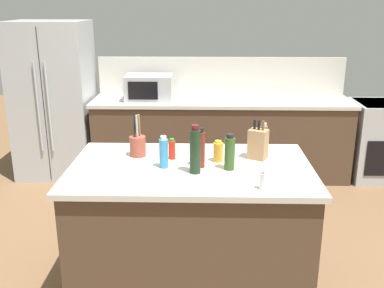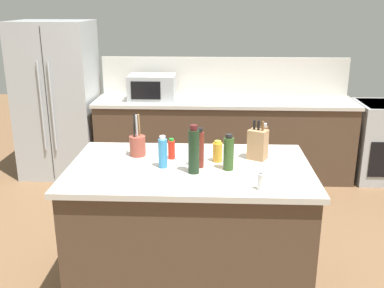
{
  "view_description": "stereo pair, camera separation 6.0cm",
  "coord_description": "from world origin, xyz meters",
  "px_view_note": "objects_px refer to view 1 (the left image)",
  "views": [
    {
      "loc": [
        0.08,
        -2.95,
        2.05
      ],
      "look_at": [
        0.0,
        0.35,
        0.99
      ],
      "focal_mm": 42.0,
      "sensor_mm": 36.0,
      "label": 1
    },
    {
      "loc": [
        0.14,
        -2.95,
        2.05
      ],
      "look_at": [
        0.0,
        0.35,
        0.99
      ],
      "focal_mm": 42.0,
      "sensor_mm": 36.0,
      "label": 2
    }
  ],
  "objects_px": {
    "refrigerator": "(54,100)",
    "wine_bottle": "(195,151)",
    "utensil_crock": "(138,145)",
    "pepper_grinder": "(263,139)",
    "knife_block": "(258,144)",
    "vinegar_bottle": "(201,149)",
    "olive_oil_bottle": "(230,153)",
    "microwave": "(149,87)",
    "honey_jar": "(218,152)",
    "range_oven": "(383,140)",
    "dish_soap_bottle": "(164,153)",
    "hot_sauce_bottle": "(172,149)",
    "salt_shaker": "(263,181)"
  },
  "relations": [
    {
      "from": "refrigerator",
      "to": "wine_bottle",
      "type": "height_order",
      "value": "refrigerator"
    },
    {
      "from": "utensil_crock",
      "to": "pepper_grinder",
      "type": "distance_m",
      "value": 0.95
    },
    {
      "from": "knife_block",
      "to": "refrigerator",
      "type": "bearing_deg",
      "value": 163.64
    },
    {
      "from": "vinegar_bottle",
      "to": "olive_oil_bottle",
      "type": "xyz_separation_m",
      "value": [
        0.2,
        -0.04,
        -0.01
      ]
    },
    {
      "from": "wine_bottle",
      "to": "vinegar_bottle",
      "type": "bearing_deg",
      "value": 71.81
    },
    {
      "from": "microwave",
      "to": "olive_oil_bottle",
      "type": "xyz_separation_m",
      "value": [
        0.81,
        -2.26,
        -0.03
      ]
    },
    {
      "from": "microwave",
      "to": "utensil_crock",
      "type": "xyz_separation_m",
      "value": [
        0.15,
        -1.99,
        -0.06
      ]
    },
    {
      "from": "olive_oil_bottle",
      "to": "honey_jar",
      "type": "xyz_separation_m",
      "value": [
        -0.07,
        0.16,
        -0.05
      ]
    },
    {
      "from": "range_oven",
      "to": "microwave",
      "type": "height_order",
      "value": "microwave"
    },
    {
      "from": "utensil_crock",
      "to": "vinegar_bottle",
      "type": "height_order",
      "value": "utensil_crock"
    },
    {
      "from": "dish_soap_bottle",
      "to": "hot_sauce_bottle",
      "type": "distance_m",
      "value": 0.19
    },
    {
      "from": "microwave",
      "to": "hot_sauce_bottle",
      "type": "relative_size",
      "value": 3.5
    },
    {
      "from": "pepper_grinder",
      "to": "olive_oil_bottle",
      "type": "xyz_separation_m",
      "value": [
        -0.28,
        -0.38,
        0.01
      ]
    },
    {
      "from": "pepper_grinder",
      "to": "hot_sauce_bottle",
      "type": "xyz_separation_m",
      "value": [
        -0.69,
        -0.17,
        -0.04
      ]
    },
    {
      "from": "refrigerator",
      "to": "microwave",
      "type": "distance_m",
      "value": 1.16
    },
    {
      "from": "microwave",
      "to": "wine_bottle",
      "type": "height_order",
      "value": "wine_bottle"
    },
    {
      "from": "wine_bottle",
      "to": "honey_jar",
      "type": "height_order",
      "value": "wine_bottle"
    },
    {
      "from": "microwave",
      "to": "hot_sauce_bottle",
      "type": "xyz_separation_m",
      "value": [
        0.4,
        -2.05,
        -0.07
      ]
    },
    {
      "from": "utensil_crock",
      "to": "salt_shaker",
      "type": "xyz_separation_m",
      "value": [
        0.86,
        -0.6,
        -0.03
      ]
    },
    {
      "from": "range_oven",
      "to": "salt_shaker",
      "type": "height_order",
      "value": "salt_shaker"
    },
    {
      "from": "utensil_crock",
      "to": "microwave",
      "type": "bearing_deg",
      "value": 94.17
    },
    {
      "from": "microwave",
      "to": "vinegar_bottle",
      "type": "relative_size",
      "value": 1.9
    },
    {
      "from": "refrigerator",
      "to": "vinegar_bottle",
      "type": "bearing_deg",
      "value": -52.14
    },
    {
      "from": "range_oven",
      "to": "pepper_grinder",
      "type": "xyz_separation_m",
      "value": [
        -1.69,
        -1.88,
        0.58
      ]
    },
    {
      "from": "dish_soap_bottle",
      "to": "utensil_crock",
      "type": "bearing_deg",
      "value": 131.75
    },
    {
      "from": "utensil_crock",
      "to": "honey_jar",
      "type": "bearing_deg",
      "value": -9.98
    },
    {
      "from": "dish_soap_bottle",
      "to": "wine_bottle",
      "type": "height_order",
      "value": "wine_bottle"
    },
    {
      "from": "refrigerator",
      "to": "pepper_grinder",
      "type": "relative_size",
      "value": 7.97
    },
    {
      "from": "honey_jar",
      "to": "microwave",
      "type": "bearing_deg",
      "value": 109.47
    },
    {
      "from": "olive_oil_bottle",
      "to": "dish_soap_bottle",
      "type": "bearing_deg",
      "value": 176.9
    },
    {
      "from": "vinegar_bottle",
      "to": "honey_jar",
      "type": "distance_m",
      "value": 0.18
    },
    {
      "from": "dish_soap_bottle",
      "to": "hot_sauce_bottle",
      "type": "height_order",
      "value": "dish_soap_bottle"
    },
    {
      "from": "refrigerator",
      "to": "salt_shaker",
      "type": "height_order",
      "value": "refrigerator"
    },
    {
      "from": "vinegar_bottle",
      "to": "wine_bottle",
      "type": "height_order",
      "value": "wine_bottle"
    },
    {
      "from": "range_oven",
      "to": "pepper_grinder",
      "type": "bearing_deg",
      "value": -131.94
    },
    {
      "from": "olive_oil_bottle",
      "to": "hot_sauce_bottle",
      "type": "height_order",
      "value": "olive_oil_bottle"
    },
    {
      "from": "vinegar_bottle",
      "to": "wine_bottle",
      "type": "xyz_separation_m",
      "value": [
        -0.04,
        -0.11,
        0.02
      ]
    },
    {
      "from": "honey_jar",
      "to": "salt_shaker",
      "type": "xyz_separation_m",
      "value": [
        0.26,
        -0.5,
        -0.02
      ]
    },
    {
      "from": "salt_shaker",
      "to": "dish_soap_bottle",
      "type": "bearing_deg",
      "value": 150.51
    },
    {
      "from": "range_oven",
      "to": "olive_oil_bottle",
      "type": "relative_size",
      "value": 3.63
    },
    {
      "from": "microwave",
      "to": "dish_soap_bottle",
      "type": "distance_m",
      "value": 2.26
    },
    {
      "from": "range_oven",
      "to": "honey_jar",
      "type": "xyz_separation_m",
      "value": [
        -2.04,
        -2.09,
        0.55
      ]
    },
    {
      "from": "microwave",
      "to": "utensil_crock",
      "type": "distance_m",
      "value": 2.0
    },
    {
      "from": "utensil_crock",
      "to": "olive_oil_bottle",
      "type": "xyz_separation_m",
      "value": [
        0.67,
        -0.27,
        0.04
      ]
    },
    {
      "from": "microwave",
      "to": "olive_oil_bottle",
      "type": "height_order",
      "value": "microwave"
    },
    {
      "from": "vinegar_bottle",
      "to": "microwave",
      "type": "bearing_deg",
      "value": 105.52
    },
    {
      "from": "pepper_grinder",
      "to": "wine_bottle",
      "type": "relative_size",
      "value": 0.69
    },
    {
      "from": "range_oven",
      "to": "pepper_grinder",
      "type": "distance_m",
      "value": 2.59
    },
    {
      "from": "pepper_grinder",
      "to": "dish_soap_bottle",
      "type": "bearing_deg",
      "value": -154.34
    },
    {
      "from": "pepper_grinder",
      "to": "vinegar_bottle",
      "type": "bearing_deg",
      "value": -144.81
    }
  ]
}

